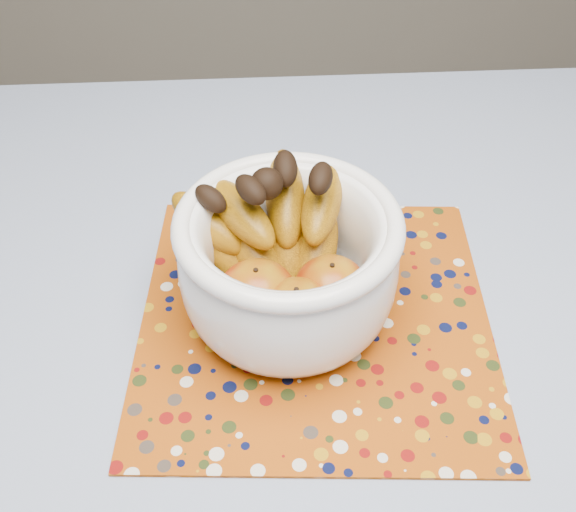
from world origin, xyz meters
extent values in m
cube|color=brown|center=(0.00, 0.00, 0.73)|extent=(1.20, 1.20, 0.04)
cylinder|color=brown|center=(-0.53, 0.53, 0.35)|extent=(0.06, 0.06, 0.71)
cylinder|color=brown|center=(0.53, 0.53, 0.35)|extent=(0.06, 0.06, 0.71)
cube|color=slate|center=(0.00, 0.00, 0.76)|extent=(1.32, 1.32, 0.01)
cube|color=#973E08|center=(-0.03, 0.12, 0.76)|extent=(0.41, 0.41, 0.00)
cylinder|color=white|center=(-0.06, 0.13, 0.77)|extent=(0.12, 0.12, 0.01)
cylinder|color=white|center=(-0.06, 0.13, 0.78)|extent=(0.17, 0.17, 0.01)
torus|color=white|center=(-0.06, 0.13, 0.89)|extent=(0.23, 0.23, 0.02)
ellipsoid|color=maroon|center=(-0.09, 0.10, 0.83)|extent=(0.08, 0.08, 0.08)
ellipsoid|color=maroon|center=(-0.01, 0.10, 0.82)|extent=(0.08, 0.08, 0.07)
ellipsoid|color=maroon|center=(-0.05, 0.07, 0.82)|extent=(0.08, 0.08, 0.07)
sphere|color=black|center=(-0.08, 0.17, 0.92)|extent=(0.03, 0.03, 0.03)
camera|label=1|loc=(-0.09, -0.37, 1.33)|focal=42.00mm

